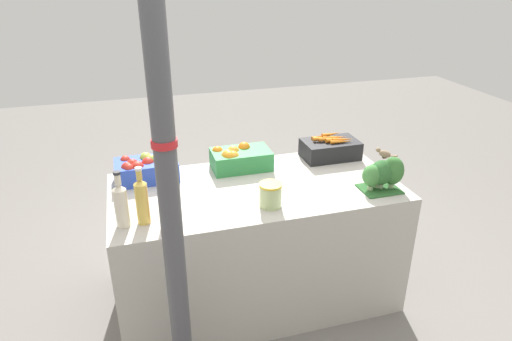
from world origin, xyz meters
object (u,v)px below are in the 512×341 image
object	(u,v)px
juice_bottle_cloudy	(121,204)
sparrow_bird	(384,153)
carrot_crate	(330,148)
pickle_jar	(271,195)
support_pole	(165,154)
juice_bottle_ruby	(167,197)
broccoli_pile	(382,173)
juice_bottle_golden	(142,200)
apple_crate	(146,169)
orange_crate	(239,158)

from	to	relation	value
juice_bottle_cloudy	sparrow_bird	size ratio (longest dim) A/B	2.39
carrot_crate	pickle_jar	xyz separation A→B (m)	(-0.58, -0.52, 0.00)
support_pole	pickle_jar	xyz separation A→B (m)	(0.55, 0.38, -0.45)
support_pole	juice_bottle_ruby	size ratio (longest dim) A/B	8.94
support_pole	juice_bottle_ruby	bearing A→B (deg)	87.16
juice_bottle_cloudy	juice_bottle_ruby	xyz separation A→B (m)	(0.22, -0.00, 0.00)
carrot_crate	broccoli_pile	xyz separation A→B (m)	(0.09, -0.51, 0.03)
carrot_crate	pickle_jar	world-z (taller)	carrot_crate
carrot_crate	juice_bottle_golden	xyz separation A→B (m)	(-1.24, -0.50, 0.06)
apple_crate	carrot_crate	distance (m)	1.19
apple_crate	carrot_crate	xyz separation A→B (m)	(1.19, 0.00, -0.01)
orange_crate	juice_bottle_ruby	bearing A→B (deg)	-134.45
apple_crate	orange_crate	bearing A→B (deg)	0.17
support_pole	pickle_jar	bearing A→B (deg)	34.27
orange_crate	apple_crate	bearing A→B (deg)	-179.83
juice_bottle_cloudy	sparrow_bird	distance (m)	1.42
pickle_jar	support_pole	bearing A→B (deg)	-145.73
carrot_crate	apple_crate	bearing A→B (deg)	-179.77
juice_bottle_golden	juice_bottle_cloudy	bearing A→B (deg)	180.00
pickle_jar	juice_bottle_cloudy	bearing A→B (deg)	178.84
carrot_crate	juice_bottle_cloudy	bearing A→B (deg)	-159.37
pickle_jar	sparrow_bird	bearing A→B (deg)	1.07
carrot_crate	pickle_jar	size ratio (longest dim) A/B	2.75
support_pole	carrot_crate	world-z (taller)	support_pole
support_pole	apple_crate	world-z (taller)	support_pole
pickle_jar	carrot_crate	bearing A→B (deg)	41.70
apple_crate	juice_bottle_cloudy	world-z (taller)	juice_bottle_cloudy
apple_crate	broccoli_pile	world-z (taller)	broccoli_pile
sparrow_bird	pickle_jar	bearing A→B (deg)	61.12
juice_bottle_ruby	orange_crate	bearing A→B (deg)	45.55
sparrow_bird	juice_bottle_golden	bearing A→B (deg)	59.92
orange_crate	sparrow_bird	world-z (taller)	sparrow_bird
juice_bottle_ruby	pickle_jar	bearing A→B (deg)	-1.64
support_pole	juice_bottle_golden	world-z (taller)	support_pole
support_pole	juice_bottle_golden	size ratio (longest dim) A/B	8.62
orange_crate	juice_bottle_cloudy	world-z (taller)	juice_bottle_cloudy
carrot_crate	broccoli_pile	distance (m)	0.51
support_pole	orange_crate	size ratio (longest dim) A/B	7.18
apple_crate	juice_bottle_ruby	distance (m)	0.51
orange_crate	broccoli_pile	xyz separation A→B (m)	(0.71, -0.50, 0.03)
orange_crate	carrot_crate	world-z (taller)	orange_crate
orange_crate	juice_bottle_cloudy	size ratio (longest dim) A/B	1.24
support_pole	juice_bottle_cloudy	xyz separation A→B (m)	(-0.20, 0.39, -0.39)
apple_crate	juice_bottle_ruby	bearing A→B (deg)	-81.20
juice_bottle_cloudy	pickle_jar	xyz separation A→B (m)	(0.76, -0.02, -0.06)
orange_crate	juice_bottle_ruby	distance (m)	0.70
juice_bottle_golden	orange_crate	bearing A→B (deg)	39.16
sparrow_bird	broccoli_pile	bearing A→B (deg)	-104.62
support_pole	juice_bottle_golden	distance (m)	0.56
support_pole	juice_bottle_ruby	world-z (taller)	support_pole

